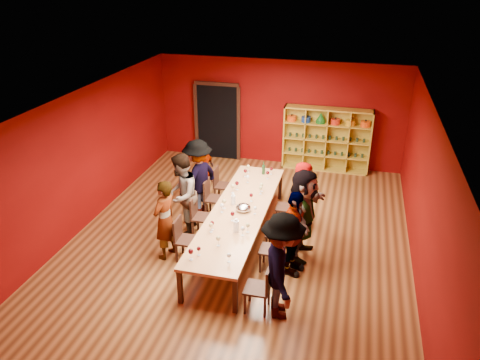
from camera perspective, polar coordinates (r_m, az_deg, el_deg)
name	(u,v)px	position (r m, az deg, el deg)	size (l,w,h in m)	color
room_shell	(239,177)	(9.32, -0.09, 0.37)	(7.10, 9.10, 3.04)	brown
tasting_table	(239,212)	(9.68, -0.08, -3.94)	(1.10, 4.50, 0.75)	tan
doorway	(218,121)	(13.89, -2.71, 7.15)	(1.40, 0.17, 2.30)	black
shelving_unit	(327,136)	(13.28, 10.52, 5.26)	(2.40, 0.40, 1.80)	gold
chair_person_left_1	(183,237)	(9.31, -6.94, -6.90)	(0.42, 0.42, 0.89)	black
person_left_1	(165,220)	(9.26, -9.15, -4.82)	(0.60, 0.44, 1.66)	#526FAA
chair_person_left_2	(199,214)	(10.06, -5.04, -4.16)	(0.42, 0.42, 0.89)	black
person_left_2	(181,195)	(9.99, -7.15, -1.80)	(0.89, 0.49, 1.82)	#526BA8
chair_person_left_3	(211,196)	(10.80, -3.51, -1.95)	(0.42, 0.42, 0.89)	black
person_left_3	(198,178)	(10.71, -5.13, 0.24)	(1.18, 0.49, 1.83)	#47484C
chair_person_left_4	(220,183)	(11.41, -2.42, -0.37)	(0.42, 0.42, 0.89)	black
person_left_4	(203,171)	(11.42, -4.49, 1.05)	(0.89, 0.40, 1.52)	#535359
chair_person_right_0	(262,286)	(7.99, 2.71, -12.78)	(0.42, 0.42, 0.89)	black
person_right_0	(282,267)	(7.68, 5.14, -10.47)	(1.22, 0.50, 1.89)	#D38D99
chair_person_right_1	(275,247)	(8.95, 4.33, -8.18)	(0.42, 0.42, 0.89)	black
person_right_1	(293,234)	(8.73, 6.52, -6.51)	(0.99, 0.45, 1.70)	white
chair_person_right_2	(281,231)	(9.46, 5.00, -6.23)	(0.42, 0.42, 0.89)	black
person_right_2	(303,214)	(9.19, 7.71, -4.17)	(1.75, 0.50, 1.88)	silver
chair_person_right_3	(290,205)	(10.43, 6.07, -3.08)	(0.42, 0.42, 0.89)	black
person_right_3	(302,196)	(10.28, 7.61, -1.89)	(0.75, 0.41, 1.54)	#151E3B
wine_glass_0	(191,252)	(8.10, -6.02, -8.72)	(0.09, 0.09, 0.22)	white
wine_glass_1	(211,225)	(8.85, -3.57, -5.54)	(0.08, 0.08, 0.20)	white
wine_glass_2	(248,177)	(10.77, 0.95, 0.34)	(0.08, 0.08, 0.19)	white
wine_glass_3	(262,185)	(10.35, 2.64, -0.64)	(0.09, 0.09, 0.22)	white
wine_glass_4	(222,206)	(9.50, -2.24, -3.18)	(0.08, 0.08, 0.21)	white
wine_glass_5	(224,202)	(9.64, -1.96, -2.66)	(0.09, 0.09, 0.22)	white
wine_glass_6	(218,239)	(8.43, -2.67, -7.16)	(0.08, 0.08, 0.21)	white
wine_glass_7	(255,209)	(9.45, 1.84, -3.50)	(0.07, 0.07, 0.18)	white
wine_glass_8	(248,167)	(11.30, 1.01, 1.61)	(0.08, 0.08, 0.20)	white
wine_glass_9	(199,249)	(8.21, -5.05, -8.38)	(0.07, 0.07, 0.18)	white
wine_glass_10	(248,226)	(8.82, 0.95, -5.58)	(0.08, 0.08, 0.20)	white
wine_glass_11	(237,184)	(10.42, -0.37, -0.44)	(0.09, 0.09, 0.21)	white
wine_glass_12	(245,171)	(11.07, 0.65, 1.08)	(0.08, 0.08, 0.20)	white
wine_glass_13	(271,169)	(11.22, 3.84, 1.31)	(0.07, 0.07, 0.18)	white
wine_glass_14	(261,188)	(10.24, 2.54, -1.01)	(0.08, 0.08, 0.20)	white
wine_glass_15	(251,196)	(9.93, 1.37, -1.91)	(0.08, 0.08, 0.19)	white
wine_glass_16	(229,256)	(8.02, -1.36, -9.20)	(0.07, 0.07, 0.18)	white
wine_glass_17	(212,223)	(8.91, -3.43, -5.32)	(0.08, 0.08, 0.20)	white
wine_glass_18	(243,229)	(8.72, 0.32, -5.99)	(0.08, 0.08, 0.20)	white
wine_glass_19	(233,214)	(9.20, -0.92, -4.19)	(0.08, 0.08, 0.21)	white
wine_glass_20	(233,186)	(10.28, -0.90, -0.79)	(0.09, 0.09, 0.22)	white
wine_glass_21	(268,173)	(10.98, 3.39, 0.84)	(0.08, 0.08, 0.20)	white
spittoon_bowl	(243,208)	(9.59, 0.41, -3.40)	(0.31, 0.31, 0.17)	#B7B9BE
carafe_a	(233,200)	(9.83, -0.82, -2.40)	(0.10, 0.10, 0.24)	white
carafe_b	(236,226)	(8.84, -0.47, -5.64)	(0.11, 0.11, 0.28)	white
wine_bottle	(264,170)	(11.23, 2.89, 1.29)	(0.08, 0.08, 0.31)	#13361A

